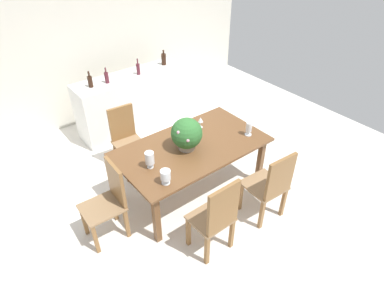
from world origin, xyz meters
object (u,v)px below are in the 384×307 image
object	(u,v)px
crystal_vase_center_near	(166,176)
wine_bottle_clear	(107,77)
chair_near_left	(217,216)
wine_bottle_amber	(164,59)
crystal_vase_right	(249,128)
wine_bottle_tall	(90,81)
dining_table	(192,151)
chair_far_left	(126,137)
chair_near_right	(271,184)
flower_centerpiece	(187,134)
kitchen_counter	(134,101)
wine_bottle_dark	(138,69)
wine_glass	(201,120)
crystal_vase_left	(150,158)
chair_head_end	(109,199)

from	to	relation	value
crystal_vase_center_near	wine_bottle_clear	xyz separation A→B (m)	(0.49, 2.31, 0.20)
chair_near_left	wine_bottle_amber	xyz separation A→B (m)	(1.38, 2.98, 0.50)
chair_near_left	crystal_vase_right	distance (m)	1.41
crystal_vase_right	wine_bottle_tall	world-z (taller)	wine_bottle_tall
dining_table	chair_far_left	distance (m)	1.08
chair_near_right	flower_centerpiece	size ratio (longest dim) A/B	2.38
chair_near_left	crystal_vase_center_near	size ratio (longest dim) A/B	5.94
crystal_vase_right	kitchen_counter	size ratio (longest dim) A/B	0.10
chair_near_left	wine_bottle_dark	distance (m)	3.05
crystal_vase_center_near	wine_glass	size ratio (longest dim) A/B	1.12
dining_table	wine_bottle_clear	bearing A→B (deg)	95.19
flower_centerpiece	wine_bottle_clear	bearing A→B (deg)	92.68
chair_near_right	wine_bottle_dark	size ratio (longest dim) A/B	3.78
crystal_vase_center_near	wine_bottle_dark	size ratio (longest dim) A/B	0.66
chair_far_left	wine_bottle_tall	xyz separation A→B (m)	(-0.02, 0.97, 0.52)
chair_near_right	crystal_vase_left	distance (m)	1.48
crystal_vase_center_near	kitchen_counter	bearing A→B (deg)	68.40
crystal_vase_center_near	wine_bottle_tall	size ratio (longest dim) A/B	0.70
chair_near_right	crystal_vase_center_near	bearing A→B (deg)	-25.48
wine_glass	wine_bottle_amber	world-z (taller)	wine_bottle_amber
dining_table	flower_centerpiece	distance (m)	0.31
chair_near_right	flower_centerpiece	bearing A→B (deg)	-58.92
chair_near_left	wine_bottle_tall	distance (m)	2.98
chair_near_left	crystal_vase_left	xyz separation A→B (m)	(-0.22, 0.94, 0.31)
flower_centerpiece	wine_bottle_amber	world-z (taller)	wine_bottle_amber
crystal_vase_right	kitchen_counter	xyz separation A→B (m)	(-0.49, 2.23, -0.38)
wine_bottle_clear	flower_centerpiece	bearing A→B (deg)	-87.32
chair_head_end	kitchen_counter	distance (m)	2.45
chair_head_end	wine_bottle_dark	distance (m)	2.54
chair_near_left	wine_bottle_amber	bearing A→B (deg)	-115.03
wine_bottle_amber	wine_bottle_tall	xyz separation A→B (m)	(-1.39, -0.04, -0.01)
dining_table	crystal_vase_center_near	distance (m)	0.79
wine_glass	crystal_vase_right	bearing A→B (deg)	-55.00
crystal_vase_left	wine_bottle_clear	world-z (taller)	wine_bottle_clear
chair_near_right	wine_glass	bearing A→B (deg)	-83.66
dining_table	wine_bottle_clear	distance (m)	1.98
crystal_vase_right	kitchen_counter	world-z (taller)	kitchen_counter
wine_bottle_dark	wine_bottle_amber	world-z (taller)	wine_bottle_dark
chair_near_right	crystal_vase_right	bearing A→B (deg)	-110.26
crystal_vase_left	chair_far_left	bearing A→B (deg)	77.58
dining_table	kitchen_counter	bearing A→B (deg)	82.41
dining_table	wine_bottle_dark	xyz separation A→B (m)	(0.38, 1.91, 0.40)
crystal_vase_center_near	wine_glass	world-z (taller)	crystal_vase_center_near
chair_head_end	crystal_vase_left	distance (m)	0.65
crystal_vase_center_near	wine_bottle_clear	bearing A→B (deg)	78.02
flower_centerpiece	crystal_vase_right	bearing A→B (deg)	-17.57
wine_bottle_dark	dining_table	bearing A→B (deg)	-101.29
wine_glass	chair_head_end	bearing A→B (deg)	-169.91
chair_near_left	wine_bottle_dark	xyz separation A→B (m)	(0.82, 2.89, 0.49)
chair_far_left	crystal_vase_right	size ratio (longest dim) A/B	5.20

